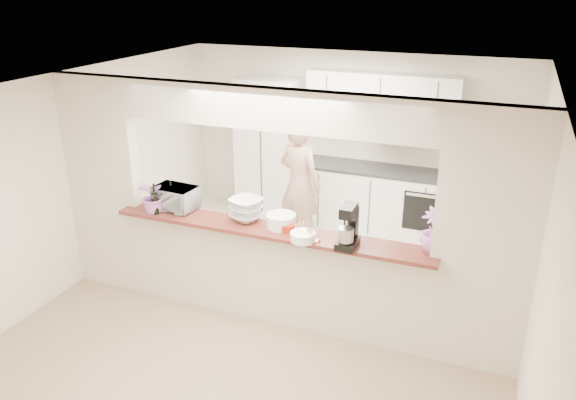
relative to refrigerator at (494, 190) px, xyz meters
The scene contains 19 objects.
floor 3.46m from the refrigerator, 127.72° to the right, with size 6.00×6.00×0.00m, color tan.
tile_overlay 2.48m from the refrigerator, 151.78° to the right, with size 5.00×2.90×0.01m, color silver.
partition 3.41m from the refrigerator, 127.72° to the right, with size 5.00×0.15×2.50m.
bar_counter 3.37m from the refrigerator, 127.68° to the right, with size 3.40×0.38×1.09m.
kitchen_cabinets 2.24m from the refrigerator, behind, with size 3.15×0.62×2.25m.
refrigerator is the anchor object (origin of this frame).
flower_left 4.37m from the refrigerator, 140.45° to the right, with size 0.33×0.29×0.37m, color #C669B3.
wine_bottle_a 4.36m from the refrigerator, 139.90° to the right, with size 0.07×0.07×0.34m.
wine_bottle_b 4.18m from the refrigerator, 141.67° to the right, with size 0.06×0.06×0.31m.
toaster_oven 4.14m from the refrigerator, 140.91° to the right, with size 0.46×0.31×0.25m, color #B0B0B5.
serving_bowls 3.52m from the refrigerator, 132.11° to the right, with size 0.32×0.32×0.24m, color silver.
plate_stack_a 3.28m from the refrigerator, 126.66° to the right, with size 0.30×0.30×0.14m.
plate_stack_b 3.29m from the refrigerator, 119.85° to the right, with size 0.25×0.25×0.09m.
red_bowl 3.27m from the refrigerator, 124.62° to the right, with size 0.16×0.16×0.08m, color maroon.
tan_bowl 3.27m from the refrigerator, 127.89° to the right, with size 0.16×0.16×0.08m, color #C7B38C.
utensil_caddy 3.24m from the refrigerator, 119.74° to the right, with size 0.26×0.21×0.21m.
stand_mixer 3.06m from the refrigerator, 113.30° to the right, with size 0.18×0.29×0.42m.
flower_right 2.68m from the refrigerator, 99.82° to the right, with size 0.24×0.24×0.43m, color #B16CC9.
person 2.56m from the refrigerator, 159.30° to the right, with size 0.65×0.43×1.79m, color tan.
Camera 1 is at (2.09, -4.75, 3.44)m, focal length 35.00 mm.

